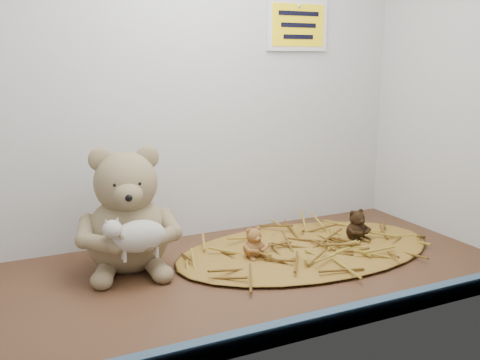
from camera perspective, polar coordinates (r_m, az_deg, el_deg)
name	(u,v)px	position (r cm, az deg, el deg)	size (l,w,h in cm)	color
alcove_shell	(227,64)	(118.19, -1.44, 12.23)	(120.40, 60.20, 90.40)	#3F2515
front_rail	(317,323)	(95.85, 8.23, -14.89)	(119.28, 2.20, 3.60)	#3D5575
straw_bed	(307,249)	(132.98, 7.14, -7.32)	(67.18, 39.01, 1.30)	brown
main_teddy	(127,209)	(120.21, -11.99, -3.06)	(22.41, 23.65, 27.79)	#8C7C56
toy_lamb	(139,236)	(111.88, -10.71, -5.92)	(14.51, 8.86, 9.38)	beige
mini_teddy_tan	(254,241)	(124.68, 1.46, -6.51)	(5.86, 6.19, 7.27)	#996532
mini_teddy_brown	(356,223)	(139.57, 12.30, -4.55)	(6.38, 6.74, 7.91)	black
wall_sign	(297,25)	(150.49, 6.15, 16.09)	(16.00, 1.20, 11.00)	yellow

